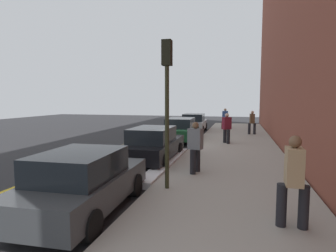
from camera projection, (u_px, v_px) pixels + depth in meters
ground_plane at (180, 144)px, 17.05m from camera, size 56.00×56.00×0.00m
sidewalk at (235, 145)px, 16.23m from camera, size 28.00×4.60×0.15m
building_facade at (291, 9)px, 14.84m from camera, size 32.00×0.80×15.00m
lane_stripe_centre at (131, 142)px, 17.84m from camera, size 28.00×0.14×0.01m
snow_bank_curb at (167, 164)px, 11.30m from camera, size 6.05×0.56×0.22m
parked_car_charcoal at (83, 182)px, 6.62m from camera, size 4.23×2.02×1.51m
parked_car_black at (153, 144)px, 12.13m from camera, size 4.60×1.93×1.51m
parked_car_green at (181, 130)px, 18.05m from camera, size 4.64×2.00×1.51m
parked_car_silver at (194, 123)px, 23.39m from camera, size 4.48×1.99×1.51m
pedestrian_grey_coat at (195, 146)px, 9.69m from camera, size 0.58×0.55×1.79m
pedestrian_tan_coat at (294, 179)px, 5.52m from camera, size 0.51×0.61×1.86m
pedestrian_blue_coat at (225, 118)px, 24.75m from camera, size 0.58×0.49×1.76m
pedestrian_brown_coat at (252, 122)px, 20.45m from camera, size 0.51×0.56×1.72m
pedestrian_burgundy_coat at (227, 127)px, 16.25m from camera, size 0.51×0.56×1.76m
traffic_light_pole at (167, 89)px, 7.83m from camera, size 0.35×0.26×4.20m
rolling_suitcase at (223, 125)px, 24.35m from camera, size 0.34×0.22×0.93m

